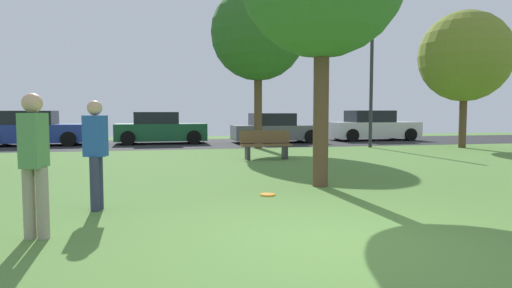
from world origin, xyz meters
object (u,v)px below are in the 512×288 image
person_walking (34,159)px  parked_car_grey (275,129)px  maple_tree_far (465,57)px  parked_car_blue (34,130)px  street_lamp_post (371,93)px  person_thrower (96,150)px  parked_car_green (160,129)px  frisbee_disc (267,195)px  birch_tree_lone (258,33)px  park_bench (266,145)px  parked_car_white (373,127)px

person_walking → parked_car_grey: (6.93, 14.92, -0.31)m
parked_car_grey → maple_tree_far: bearing=-33.9°
maple_tree_far → parked_car_blue: 18.55m
person_walking → street_lamp_post: (10.09, 11.37, 1.30)m
person_thrower → parked_car_green: person_thrower is taller
parked_car_green → frisbee_disc: bearing=-82.5°
birch_tree_lone → park_bench: 5.88m
parked_car_blue → parked_car_white: size_ratio=0.95×
birch_tree_lone → street_lamp_post: (4.68, -0.59, -2.37)m
park_bench → maple_tree_far: bearing=-164.4°
person_walking → street_lamp_post: street_lamp_post is taller
parked_car_grey → street_lamp_post: size_ratio=0.93×
person_walking → maple_tree_far: bearing=-40.1°
maple_tree_far → parked_car_green: bearing=157.1°
parked_car_green → street_lamp_post: bearing=-25.8°
frisbee_disc → parked_car_blue: (-7.19, 13.45, 0.68)m
person_walking → park_bench: size_ratio=1.07×
maple_tree_far → street_lamp_post: maple_tree_far is taller
parked_car_white → park_bench: size_ratio=2.84×
park_bench → street_lamp_post: size_ratio=0.36×
frisbee_disc → parked_car_white: (9.00, 13.49, 0.69)m
parked_car_white → street_lamp_post: street_lamp_post is taller
frisbee_disc → birch_tree_lone: bearing=78.1°
person_thrower → birch_tree_lone: bearing=77.5°
birch_tree_lone → parked_car_grey: (1.51, 2.96, -3.97)m
person_walking → parked_car_green: size_ratio=0.42×
parked_car_grey → parked_car_white: (5.40, 0.60, 0.06)m
person_thrower → street_lamp_post: (9.59, 9.92, 1.33)m
parked_car_white → person_walking: bearing=-128.5°
birch_tree_lone → parked_car_blue: 10.67m
person_walking → parked_car_blue: bearing=26.8°
parked_car_white → park_bench: (-7.60, -7.66, -0.24)m
birch_tree_lone → parked_car_grey: size_ratio=1.56×
park_bench → street_lamp_post: bearing=-146.7°
person_thrower → parked_car_grey: person_thrower is taller
parked_car_grey → parked_car_white: parked_car_white is taller
person_thrower → person_walking: person_walking is taller
person_walking → person_thrower: bearing=-6.1°
parked_car_white → parked_car_blue: bearing=-179.9°
birch_tree_lone → parked_car_green: (-3.87, 3.55, -3.94)m
maple_tree_far → frisbee_disc: maple_tree_far is taller
parked_car_grey → park_bench: (-2.20, -7.07, -0.18)m
frisbee_disc → street_lamp_post: 11.75m
parked_car_blue → park_bench: (8.59, -7.63, -0.23)m
street_lamp_post → parked_car_grey: bearing=131.7°
parked_car_green → street_lamp_post: (8.55, -4.14, 1.58)m
parked_car_white → street_lamp_post: (-2.24, -4.14, 1.55)m
person_walking → park_bench: person_walking is taller
maple_tree_far → parked_car_blue: bearing=163.8°
parked_car_white → street_lamp_post: bearing=-118.4°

